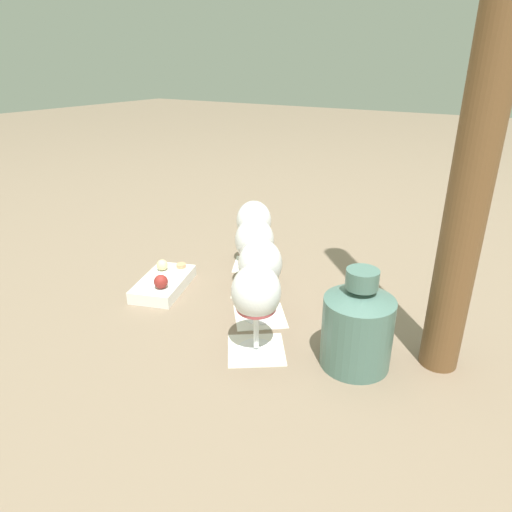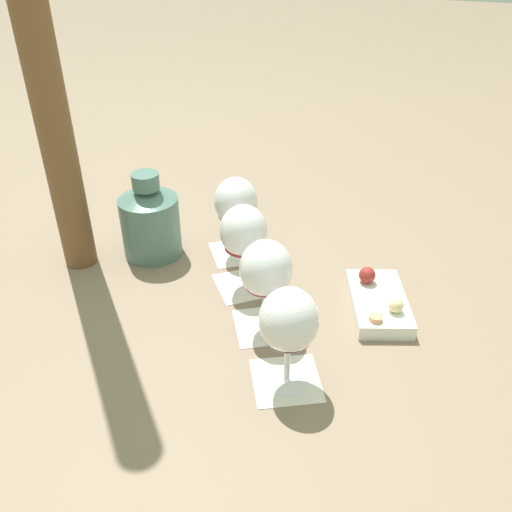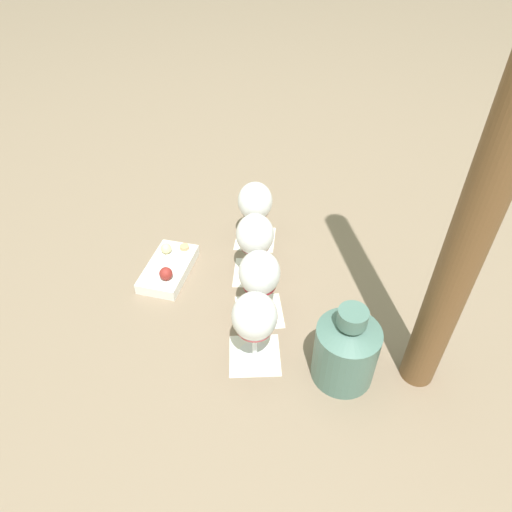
{
  "view_description": "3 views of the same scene",
  "coord_description": "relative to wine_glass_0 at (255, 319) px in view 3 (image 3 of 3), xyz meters",
  "views": [
    {
      "loc": [
        -0.72,
        -0.45,
        0.47
      ],
      "look_at": [
        0.01,
        0.0,
        0.1
      ],
      "focal_mm": 32.0,
      "sensor_mm": 36.0,
      "label": 1
    },
    {
      "loc": [
        0.72,
        0.25,
        0.59
      ],
      "look_at": [
        0.01,
        0.0,
        0.1
      ],
      "focal_mm": 38.0,
      "sensor_mm": 36.0,
      "label": 2
    },
    {
      "loc": [
        -0.6,
        -0.39,
        0.74
      ],
      "look_at": [
        0.01,
        0.0,
        0.1
      ],
      "focal_mm": 32.0,
      "sensor_mm": 36.0,
      "label": 3
    }
  ],
  "objects": [
    {
      "name": "ground_plane",
      "position": [
        0.15,
        0.09,
        -0.11
      ],
      "size": [
        8.0,
        8.0,
        0.0
      ],
      "primitive_type": "plane",
      "color": "#7F6B56"
    },
    {
      "name": "tasting_card_0",
      "position": [
        -0.0,
        -0.0,
        -0.11
      ],
      "size": [
        0.14,
        0.14,
        0.0
      ],
      "color": "silver",
      "rests_on": "ground_plane"
    },
    {
      "name": "tasting_card_1",
      "position": [
        0.1,
        0.05,
        -0.11
      ],
      "size": [
        0.14,
        0.14,
        0.0
      ],
      "color": "silver",
      "rests_on": "ground_plane"
    },
    {
      "name": "tasting_card_2",
      "position": [
        0.2,
        0.13,
        -0.11
      ],
      "size": [
        0.14,
        0.14,
        0.0
      ],
      "color": "silver",
      "rests_on": "ground_plane"
    },
    {
      "name": "tasting_card_3",
      "position": [
        0.31,
        0.2,
        -0.11
      ],
      "size": [
        0.13,
        0.13,
        0.0
      ],
      "color": "silver",
      "rests_on": "ground_plane"
    },
    {
      "name": "wine_glass_0",
      "position": [
        0.0,
        0.0,
        0.0
      ],
      "size": [
        0.08,
        0.08,
        0.16
      ],
      "color": "white",
      "rests_on": "tasting_card_0"
    },
    {
      "name": "wine_glass_1",
      "position": [
        0.1,
        0.05,
        0.0
      ],
      "size": [
        0.08,
        0.08,
        0.16
      ],
      "color": "white",
      "rests_on": "tasting_card_1"
    },
    {
      "name": "wine_glass_2",
      "position": [
        0.2,
        0.13,
        -0.0
      ],
      "size": [
        0.08,
        0.08,
        0.16
      ],
      "color": "white",
      "rests_on": "tasting_card_2"
    },
    {
      "name": "wine_glass_3",
      "position": [
        0.31,
        0.2,
        -0.0
      ],
      "size": [
        0.08,
        0.08,
        0.16
      ],
      "color": "white",
      "rests_on": "tasting_card_3"
    },
    {
      "name": "ceramic_vase",
      "position": [
        0.06,
        -0.16,
        -0.03
      ],
      "size": [
        0.12,
        0.12,
        0.17
      ],
      "color": "#4C7066",
      "rests_on": "ground_plane"
    },
    {
      "name": "snack_dish",
      "position": [
        0.09,
        0.3,
        -0.09
      ],
      "size": [
        0.19,
        0.14,
        0.06
      ],
      "color": "white",
      "rests_on": "ground_plane"
    }
  ]
}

